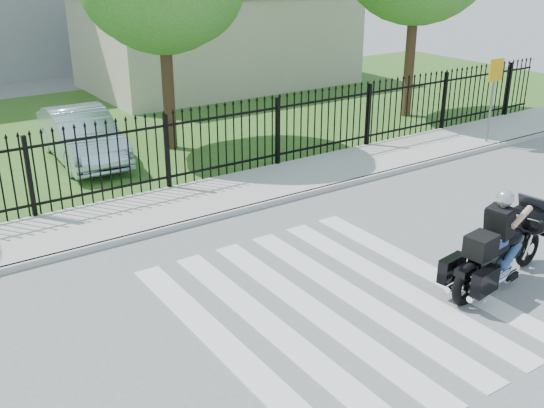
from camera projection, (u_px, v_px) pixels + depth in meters
ground at (336, 305)px, 9.95m from camera, size 120.00×120.00×0.00m
crosswalk at (336, 304)px, 9.95m from camera, size 5.00×5.50×0.01m
sidewalk at (190, 202)px, 13.77m from camera, size 40.00×2.00×0.12m
curb at (212, 218)px, 13.00m from camera, size 40.00×0.12×0.12m
grass_strip at (83, 132)px, 19.17m from camera, size 40.00×12.00×0.02m
iron_fence at (167, 154)px, 14.22m from camera, size 26.00×0.04×1.80m
building_low at (218, 40)px, 25.21m from camera, size 10.00×6.00×3.50m
motorcycle_rider at (499, 246)px, 10.31m from camera, size 2.60×1.05×1.72m
parked_car at (82, 135)px, 16.36m from camera, size 1.64×4.14×1.34m
traffic_sign at (494, 83)px, 17.22m from camera, size 0.50×0.08×2.31m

